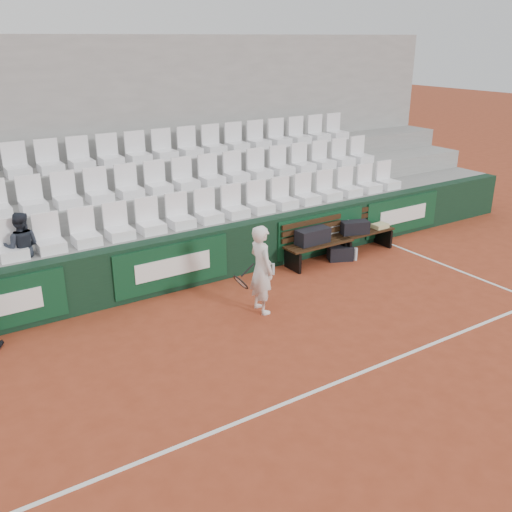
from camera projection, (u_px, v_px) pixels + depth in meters
The scene contains 20 objects.
ground at pixel (314, 392), 7.47m from camera, with size 80.00×80.00×0.00m, color #9C3D23.
court_baseline at pixel (314, 392), 7.47m from camera, with size 18.00×0.06×0.01m, color white.
back_barrier at pixel (182, 261), 10.45m from camera, with size 18.00×0.34×1.00m.
grandstand_tier_front at pixel (165, 252), 10.91m from camera, with size 18.00×0.95×1.00m, color gray.
grandstand_tier_mid at pixel (144, 228), 11.57m from camera, with size 18.00×0.95×1.45m, color #979794.
grandstand_tier_back at pixel (126, 206), 12.24m from camera, with size 18.00×0.95×1.90m, color gray.
grandstand_rear_wall at pixel (111, 144), 12.27m from camera, with size 18.00×0.30×4.40m, color #959592.
seat_row_front at pixel (166, 213), 10.48m from camera, with size 11.90×0.44×0.63m, color white.
seat_row_mid at pixel (144, 179), 11.06m from camera, with size 11.90×0.44×0.63m, color white.
seat_row_back at pixel (124, 149), 11.64m from camera, with size 11.90×0.44×0.63m, color white.
bench_left at pixel (318, 253), 11.62m from camera, with size 1.50×0.56×0.45m, color #331E0F.
bench_right at pixel (361, 241), 12.31m from camera, with size 1.50×0.56×0.45m, color black.
sports_bag_left at pixel (313, 236), 11.46m from camera, with size 0.72×0.31×0.31m, color black.
sports_bag_right at pixel (355, 227), 12.04m from camera, with size 0.58×0.27×0.27m, color black.
towel at pixel (380, 226), 12.43m from camera, with size 0.34×0.24×0.09m, color #CAC083.
sports_bag_ground at pixel (340, 253), 11.84m from camera, with size 0.50×0.30×0.30m, color black.
water_bottle_near at pixel (273, 269), 11.12m from camera, with size 0.06×0.06×0.23m, color silver.
water_bottle_far at pixel (356, 254), 11.82m from camera, with size 0.08×0.08×0.27m, color silver.
tennis_player at pixel (261, 269), 9.41m from camera, with size 0.69×0.56×1.52m.
spectator_c at pixel (18, 221), 9.13m from camera, with size 0.58×0.45×1.19m, color #1F242E.
Camera 1 is at (-4.09, -4.89, 4.36)m, focal length 40.00 mm.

